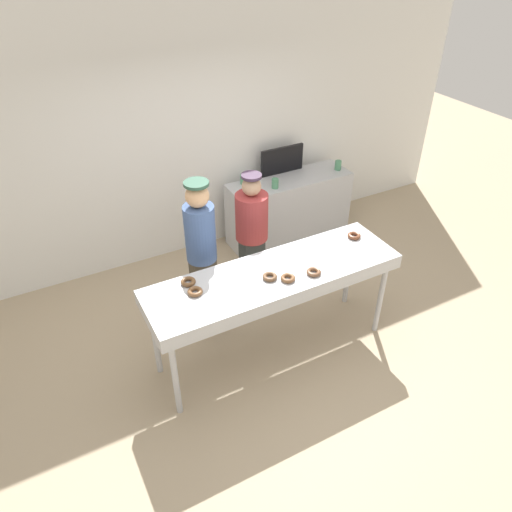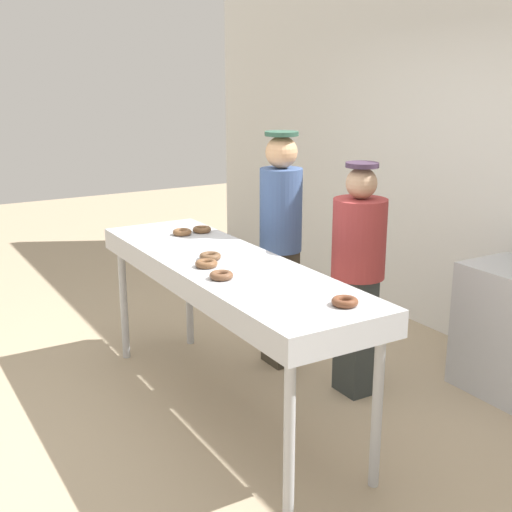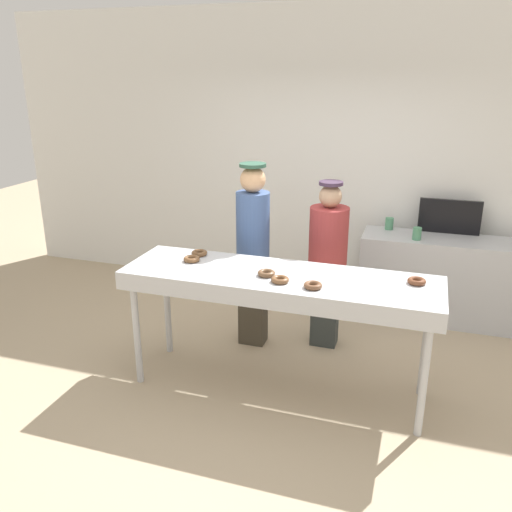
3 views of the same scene
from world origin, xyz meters
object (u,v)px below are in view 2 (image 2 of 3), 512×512
Objects in this scene: chocolate_donut_2 at (221,275)px; chocolate_donut_5 at (182,232)px; chocolate_donut_0 at (202,229)px; chocolate_donut_4 at (206,264)px; worker_baker at (281,239)px; fryer_conveyor at (226,274)px; worker_assistant at (358,266)px; chocolate_donut_3 at (345,302)px; chocolate_donut_1 at (210,256)px.

chocolate_donut_2 is 1.09m from chocolate_donut_5.
chocolate_donut_0 and chocolate_donut_4 have the same top height.
chocolate_donut_4 is at bearing -14.96° from chocolate_donut_5.
chocolate_donut_0 is 0.16m from chocolate_donut_5.
fryer_conveyor is at bearing 124.44° from worker_baker.
chocolate_donut_0 is 1.17m from worker_assistant.
chocolate_donut_2 is 0.08× the size of worker_baker.
chocolate_donut_3 is at bearing 160.63° from worker_baker.
chocolate_donut_1 reaches higher than fryer_conveyor.
chocolate_donut_4 and chocolate_donut_5 have the same top height.
chocolate_donut_0 is at bearing 164.03° from fryer_conveyor.
worker_baker is at bearing 62.87° from chocolate_donut_5.
chocolate_donut_0 is 1.00× the size of chocolate_donut_3.
chocolate_donut_4 is at bearing 121.93° from worker_baker.
worker_baker is (0.32, 0.47, -0.06)m from chocolate_donut_0.
worker_baker reaches higher than chocolate_donut_0.
worker_assistant is (-0.09, 1.05, -0.13)m from chocolate_donut_2.
fryer_conveyor is at bearing -172.80° from chocolate_donut_3.
worker_baker is at bearing 130.33° from chocolate_donut_2.
worker_assistant is (-0.79, 0.73, -0.13)m from chocolate_donut_3.
fryer_conveyor is at bearing 70.03° from worker_assistant.
chocolate_donut_3 is 1.00× the size of chocolate_donut_5.
chocolate_donut_0 and chocolate_donut_2 have the same top height.
chocolate_donut_0 is (-0.76, 0.22, 0.10)m from fryer_conveyor.
worker_assistant reaches higher than chocolate_donut_3.
chocolate_donut_2 is (0.39, -0.13, 0.00)m from chocolate_donut_1.
chocolate_donut_1 is 0.41m from chocolate_donut_2.
fryer_conveyor is 0.19m from chocolate_donut_4.
chocolate_donut_0 is 0.09× the size of worker_assistant.
chocolate_donut_5 is at bearing 165.04° from chocolate_donut_4.
chocolate_donut_4 is (-0.96, -0.28, 0.00)m from chocolate_donut_3.
fryer_conveyor is 0.81m from worker_baker.
chocolate_donut_5 is (0.00, -0.16, 0.00)m from chocolate_donut_0.
chocolate_donut_2 is 1.00× the size of chocolate_donut_5.
worker_baker reaches higher than chocolate_donut_3.
chocolate_donut_2 is 1.06m from worker_assistant.
chocolate_donut_1 is at bearing 117.19° from worker_baker.
chocolate_donut_2 is 1.00× the size of chocolate_donut_3.
worker_assistant is at bearing 39.40° from chocolate_donut_5.
chocolate_donut_3 is at bearing -2.94° from chocolate_donut_0.
worker_baker reaches higher than chocolate_donut_5.
chocolate_donut_5 is at bearing 64.61° from worker_baker.
chocolate_donut_2 is at bearing -155.76° from chocolate_donut_3.
chocolate_donut_5 is at bearing 166.73° from chocolate_donut_2.
chocolate_donut_1 is 0.16m from chocolate_donut_4.
chocolate_donut_2 is 0.09× the size of worker_assistant.
chocolate_donut_3 is (1.76, -0.09, 0.00)m from chocolate_donut_0.
chocolate_donut_4 is 1.00× the size of chocolate_donut_5.
worker_baker reaches higher than fryer_conveyor.
chocolate_donut_1 and chocolate_donut_4 have the same top height.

